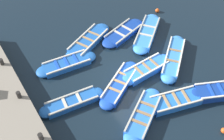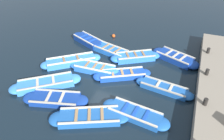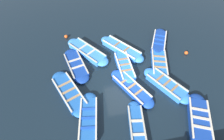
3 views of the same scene
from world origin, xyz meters
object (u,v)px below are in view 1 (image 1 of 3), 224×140
at_px(boat_near_quay, 72,102).
at_px(boat_outer_left, 88,41).
at_px(boat_end_of_row, 143,116).
at_px(buoy_yellow_far, 157,10).
at_px(boat_mid_row, 147,33).
at_px(boat_alongside, 146,69).
at_px(boat_drifting, 123,33).
at_px(boat_stern_in, 175,101).
at_px(boat_broadside, 173,58).
at_px(bollard_mid_south, 19,95).
at_px(buoy_orange_near, 224,131).
at_px(bollard_mid_north, 41,137).
at_px(boat_tucked, 220,92).
at_px(boat_far_corner, 120,84).
at_px(boat_centre, 67,64).
at_px(bollard_south, 2,62).

height_order(boat_near_quay, boat_outer_left, boat_outer_left).
xyz_separation_m(boat_end_of_row, buoy_yellow_far, (5.98, 6.09, -0.06)).
height_order(boat_mid_row, boat_alongside, same).
relative_size(boat_drifting, boat_stern_in, 1.04).
relative_size(boat_broadside, buoy_yellow_far, 12.86).
height_order(bollard_mid_south, buoy_yellow_far, bollard_mid_south).
relative_size(boat_outer_left, buoy_orange_near, 14.49).
height_order(boat_stern_in, boat_outer_left, boat_stern_in).
xyz_separation_m(boat_alongside, bollard_mid_north, (-6.33, -1.04, 0.69)).
height_order(boat_tucked, boat_alongside, boat_tucked).
distance_m(boat_far_corner, bollard_mid_south, 4.87).
distance_m(boat_far_corner, boat_tucked, 4.97).
distance_m(boat_stern_in, boat_far_corner, 2.88).
xyz_separation_m(boat_drifting, boat_centre, (-4.11, -0.49, 0.01)).
relative_size(boat_near_quay, buoy_yellow_far, 12.08).
distance_m(boat_far_corner, boat_near_quay, 2.57).
bearing_deg(bollard_mid_north, boat_broadside, 6.09).
distance_m(boat_end_of_row, boat_centre, 5.13).
height_order(boat_far_corner, boat_outer_left, boat_outer_left).
height_order(boat_broadside, bollard_mid_south, bollard_mid_south).
bearing_deg(bollard_mid_north, boat_stern_in, -12.46).
xyz_separation_m(boat_drifting, boat_alongside, (-0.74, -3.21, 0.04)).
distance_m(boat_outer_left, bollard_south, 4.95).
xyz_separation_m(boat_near_quay, boat_outer_left, (2.86, 3.41, 0.01)).
relative_size(boat_end_of_row, boat_centre, 0.95).
height_order(boat_tucked, boat_outer_left, boat_tucked).
height_order(boat_tucked, buoy_orange_near, boat_tucked).
relative_size(boat_far_corner, buoy_orange_near, 12.91).
distance_m(boat_far_corner, bollard_south, 6.16).
height_order(boat_alongside, bollard_mid_south, bollard_mid_south).
distance_m(boat_mid_row, bollard_mid_north, 8.95).
bearing_deg(bollard_mid_south, buoy_orange_near, -42.11).
xyz_separation_m(boat_broadside, buoy_yellow_far, (2.27, 4.06, -0.06)).
xyz_separation_m(boat_near_quay, bollard_south, (-2.02, 3.72, 0.73)).
bearing_deg(buoy_yellow_far, boat_drifting, -168.55).
height_order(boat_drifting, boat_centre, boat_centre).
relative_size(boat_stern_in, boat_tucked, 1.02).
distance_m(bollard_mid_north, buoy_yellow_far, 11.50).
bearing_deg(boat_stern_in, buoy_orange_near, -73.10).
bearing_deg(boat_mid_row, boat_tucked, -88.38).
relative_size(boat_mid_row, boat_far_corner, 1.07).
height_order(boat_drifting, boat_end_of_row, boat_end_of_row).
xyz_separation_m(boat_far_corner, bollard_south, (-4.57, 4.07, 0.72)).
relative_size(boat_drifting, boat_mid_row, 0.97).
relative_size(boat_far_corner, boat_near_quay, 1.03).
height_order(boat_broadside, buoy_orange_near, boat_broadside).
distance_m(boat_tucked, boat_broadside, 3.04).
xyz_separation_m(boat_tucked, bollard_south, (-8.41, 7.22, 0.68)).
distance_m(boat_far_corner, bollard_mid_north, 4.73).
bearing_deg(boat_stern_in, boat_mid_row, 66.73).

